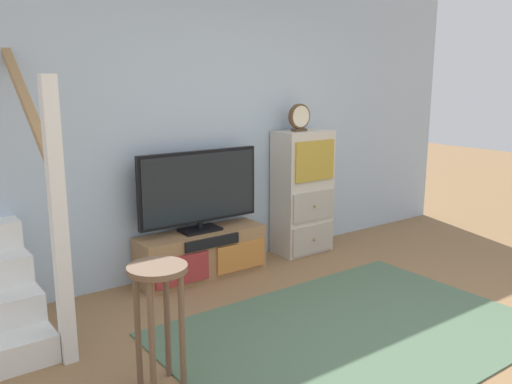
# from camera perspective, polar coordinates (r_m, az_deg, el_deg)

# --- Properties ---
(ground_plane) EXTENTS (20.00, 20.00, 0.00)m
(ground_plane) POSITION_cam_1_polar(r_m,az_deg,el_deg) (3.65, 17.42, -17.59)
(ground_plane) COLOR olive
(back_wall) EXTENTS (6.40, 0.12, 2.70)m
(back_wall) POSITION_cam_1_polar(r_m,az_deg,el_deg) (5.04, -4.64, 7.22)
(back_wall) COLOR #A8BCD1
(back_wall) RESTS_ON ground_plane
(area_rug) EXTENTS (2.60, 1.80, 0.01)m
(area_rug) POSITION_cam_1_polar(r_m,az_deg,el_deg) (3.98, 10.30, -14.48)
(area_rug) COLOR #4C664C
(area_rug) RESTS_ON ground_plane
(media_console) EXTENTS (1.20, 0.38, 0.42)m
(media_console) POSITION_cam_1_polar(r_m,az_deg,el_deg) (4.90, -5.78, -6.59)
(media_console) COLOR #997047
(media_console) RESTS_ON ground_plane
(television) EXTENTS (1.17, 0.22, 0.73)m
(television) POSITION_cam_1_polar(r_m,az_deg,el_deg) (4.76, -6.08, 0.34)
(television) COLOR black
(television) RESTS_ON media_console
(side_cabinet) EXTENTS (0.58, 0.38, 1.26)m
(side_cabinet) POSITION_cam_1_polar(r_m,az_deg,el_deg) (5.47, 5.01, -0.05)
(side_cabinet) COLOR beige
(side_cabinet) RESTS_ON ground_plane
(desk_clock) EXTENTS (0.24, 0.08, 0.27)m
(desk_clock) POSITION_cam_1_polar(r_m,az_deg,el_deg) (5.31, 4.66, 7.93)
(desk_clock) COLOR #4C3823
(desk_clock) RESTS_ON side_cabinet
(bar_stool_near) EXTENTS (0.34, 0.34, 0.75)m
(bar_stool_near) POSITION_cam_1_polar(r_m,az_deg,el_deg) (3.12, -10.38, -11.16)
(bar_stool_near) COLOR brown
(bar_stool_near) RESTS_ON ground_plane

